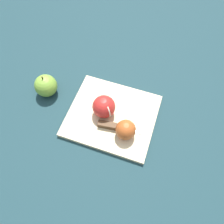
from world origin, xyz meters
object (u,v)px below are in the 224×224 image
Objects in this scene: apple_half_right at (126,130)px; apple_whole at (46,86)px; knife at (110,126)px; apple_half_left at (104,107)px.

apple_half_right is 0.71× the size of apple_whole.
knife is 1.64× the size of apple_whole.
apple_half_left is at bearing 104.97° from apple_half_right.
knife is (0.04, -0.05, -0.03)m from apple_half_left.
apple_whole is (-0.35, 0.08, -0.01)m from apple_half_right.
apple_half_left is 0.12m from apple_half_right.
apple_whole is (-0.25, 0.03, -0.01)m from apple_half_left.
knife is at bearing 126.23° from apple_half_right.
apple_half_right is at bearing -75.40° from apple_half_left.
apple_half_left is 0.07m from knife.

